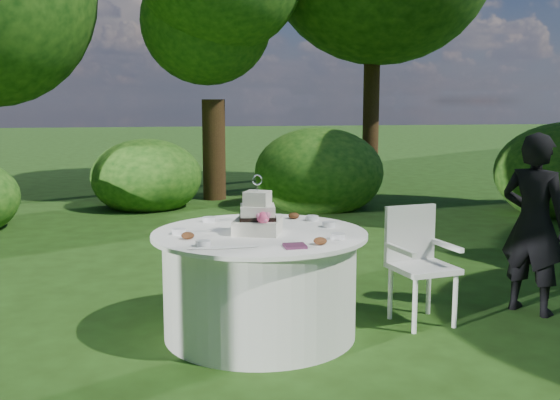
% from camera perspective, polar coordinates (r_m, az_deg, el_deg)
% --- Properties ---
extents(ground, '(80.00, 80.00, 0.00)m').
position_cam_1_polar(ground, '(4.95, -1.74, -11.57)').
color(ground, '#1D380F').
rests_on(ground, ground).
extents(napkins, '(0.14, 0.14, 0.02)m').
position_cam_1_polar(napkins, '(4.25, 1.31, -4.02)').
color(napkins, '#481F39').
rests_on(napkins, table).
extents(feather_plume, '(0.48, 0.07, 0.01)m').
position_cam_1_polar(feather_plume, '(4.23, -4.96, -4.14)').
color(feather_plume, white).
rests_on(feather_plume, table).
extents(guest, '(0.59, 0.64, 1.47)m').
position_cam_1_polar(guest, '(5.63, 21.21, -1.94)').
color(guest, black).
rests_on(guest, ground).
extents(table, '(1.56, 1.56, 0.77)m').
position_cam_1_polar(table, '(4.83, -1.76, -7.24)').
color(table, silver).
rests_on(table, ground).
extents(cake, '(0.40, 0.40, 0.43)m').
position_cam_1_polar(cake, '(4.68, -1.96, -1.54)').
color(cake, white).
rests_on(cake, table).
extents(chair, '(0.52, 0.51, 0.90)m').
position_cam_1_polar(chair, '(5.21, 11.88, -4.76)').
color(chair, silver).
rests_on(chair, ground).
extents(votives, '(1.22, 0.96, 0.04)m').
position_cam_1_polar(votives, '(4.77, -1.52, -2.47)').
color(votives, white).
rests_on(votives, table).
extents(petal_cups, '(0.97, 1.06, 0.05)m').
position_cam_1_polar(petal_cups, '(4.69, -1.05, -2.60)').
color(petal_cups, '#562D16').
rests_on(petal_cups, table).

